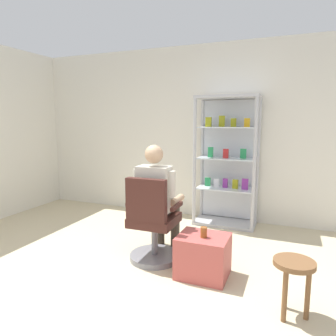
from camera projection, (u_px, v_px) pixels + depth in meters
ground_plane at (98, 326)px, 2.34m from camera, size 7.20×7.20×0.00m
back_wall at (206, 133)px, 4.88m from camera, size 6.00×0.10×2.70m
display_cabinet_main at (227, 160)px, 4.58m from camera, size 0.90×0.45×1.90m
office_chair at (153, 227)px, 3.37m from camera, size 0.57×0.56×0.96m
seated_shopkeeper at (158, 195)px, 3.48m from camera, size 0.49×0.57×1.29m
storage_crate at (203, 256)px, 3.08m from camera, size 0.50×0.42×0.42m
tea_glass at (204, 232)px, 3.01m from camera, size 0.06×0.06×0.10m
wooden_stool at (294, 272)px, 2.41m from camera, size 0.32×0.32×0.47m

